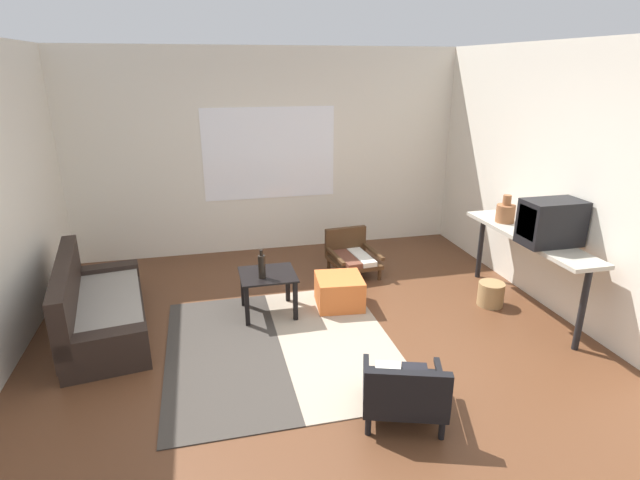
{
  "coord_description": "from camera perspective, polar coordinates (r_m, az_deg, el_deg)",
  "views": [
    {
      "loc": [
        -0.91,
        -3.64,
        2.46
      ],
      "look_at": [
        0.22,
        1.02,
        0.78
      ],
      "focal_mm": 27.98,
      "sensor_mm": 36.0,
      "label": 1
    }
  ],
  "objects": [
    {
      "name": "ground_plane",
      "position": [
        4.48,
        0.37,
        -13.9
      ],
      "size": [
        7.8,
        7.8,
        0.0
      ],
      "primitive_type": "plane",
      "color": "#56331E"
    },
    {
      "name": "far_wall_with_window",
      "position": [
        6.85,
        -5.85,
        9.93
      ],
      "size": [
        5.6,
        0.13,
        2.7
      ],
      "color": "silver",
      "rests_on": "ground"
    },
    {
      "name": "side_wall_right",
      "position": [
        5.43,
        28.08,
        5.28
      ],
      "size": [
        0.12,
        6.6,
        2.7
      ],
      "primitive_type": "cube",
      "color": "silver",
      "rests_on": "ground"
    },
    {
      "name": "area_rug",
      "position": [
        4.72,
        -4.49,
        -12.06
      ],
      "size": [
        2.06,
        2.22,
        0.01
      ],
      "color": "#38332D",
      "rests_on": "ground"
    },
    {
      "name": "couch",
      "position": [
        5.31,
        -24.12,
        -7.33
      ],
      "size": [
        0.97,
        1.84,
        0.74
      ],
      "color": "black",
      "rests_on": "ground"
    },
    {
      "name": "coffee_table",
      "position": [
        5.17,
        -5.98,
        -4.81
      ],
      "size": [
        0.56,
        0.53,
        0.45
      ],
      "color": "black",
      "rests_on": "ground"
    },
    {
      "name": "armchair_by_window",
      "position": [
        6.23,
        3.61,
        -1.62
      ],
      "size": [
        0.6,
        0.67,
        0.52
      ],
      "color": "#472D19",
      "rests_on": "ground"
    },
    {
      "name": "armchair_striped_foreground",
      "position": [
        3.8,
        9.6,
        -16.62
      ],
      "size": [
        0.75,
        0.75,
        0.53
      ],
      "color": "black",
      "rests_on": "ground"
    },
    {
      "name": "ottoman_orange",
      "position": [
        5.37,
        2.22,
        -5.92
      ],
      "size": [
        0.53,
        0.53,
        0.33
      ],
      "primitive_type": "cube",
      "rotation": [
        0.0,
        0.0,
        -0.1
      ],
      "color": "#D1662D",
      "rests_on": "ground"
    },
    {
      "name": "console_shelf",
      "position": [
        5.54,
        22.72,
        -0.28
      ],
      "size": [
        0.39,
        1.82,
        0.83
      ],
      "color": "#B2AD9E",
      "rests_on": "ground"
    },
    {
      "name": "crt_television",
      "position": [
        5.23,
        24.94,
        1.83
      ],
      "size": [
        0.55,
        0.33,
        0.43
      ],
      "color": "black",
      "rests_on": "console_shelf"
    },
    {
      "name": "clay_vase",
      "position": [
        5.83,
        20.45,
        3.01
      ],
      "size": [
        0.2,
        0.2,
        0.3
      ],
      "color": "#935B38",
      "rests_on": "console_shelf"
    },
    {
      "name": "glass_bottle",
      "position": [
        4.99,
        -6.67,
        -2.98
      ],
      "size": [
        0.07,
        0.07,
        0.3
      ],
      "color": "black",
      "rests_on": "coffee_table"
    },
    {
      "name": "wicker_basket",
      "position": [
        5.71,
        18.95,
        -5.86
      ],
      "size": [
        0.28,
        0.28,
        0.26
      ],
      "primitive_type": "cylinder",
      "color": "#9E7A4C",
      "rests_on": "ground"
    }
  ]
}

